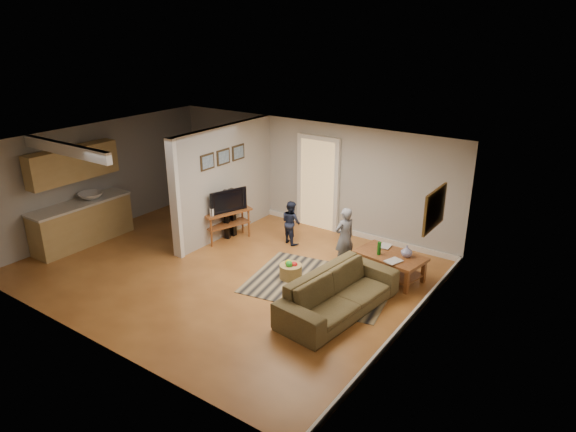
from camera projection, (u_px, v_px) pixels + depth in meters
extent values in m
plane|color=brown|center=(226.00, 269.00, 10.16)|extent=(7.50, 7.50, 0.00)
cube|color=#AEABA6|center=(309.00, 174.00, 12.02)|extent=(7.50, 0.04, 2.50)
cube|color=#AEABA6|center=(100.00, 178.00, 11.71)|extent=(0.04, 6.00, 2.50)
cube|color=#AEABA6|center=(411.00, 260.00, 7.72)|extent=(0.04, 6.00, 2.50)
cube|color=white|center=(220.00, 145.00, 9.27)|extent=(7.50, 6.00, 0.04)
cube|color=#AEABA6|center=(226.00, 181.00, 11.47)|extent=(0.15, 3.10, 2.50)
cube|color=white|center=(175.00, 200.00, 10.28)|extent=(0.22, 0.10, 2.50)
cube|color=white|center=(307.00, 221.00, 12.42)|extent=(7.50, 0.04, 0.12)
cube|color=white|center=(403.00, 327.00, 8.16)|extent=(0.04, 6.00, 0.12)
cube|color=#D8B272|center=(318.00, 185.00, 11.88)|extent=(0.90, 0.06, 2.10)
cube|color=tan|center=(82.00, 224.00, 11.22)|extent=(0.60, 2.20, 0.90)
cube|color=beige|center=(79.00, 204.00, 11.05)|extent=(0.64, 2.24, 0.05)
cube|color=tan|center=(73.00, 164.00, 10.74)|extent=(0.35, 2.00, 0.70)
imported|color=silver|center=(91.00, 199.00, 11.27)|extent=(0.54, 0.54, 0.19)
cube|color=#322616|center=(207.00, 162.00, 10.71)|extent=(0.03, 0.40, 0.34)
cube|color=#322616|center=(223.00, 157.00, 11.09)|extent=(0.03, 0.40, 0.34)
cube|color=#322616|center=(238.00, 152.00, 11.48)|extent=(0.03, 0.40, 0.34)
cube|color=brown|center=(435.00, 209.00, 8.33)|extent=(0.04, 0.90, 0.68)
cube|color=black|center=(320.00, 284.00, 9.60)|extent=(2.90, 2.33, 0.01)
imported|color=#403920|center=(338.00, 311.00, 8.71)|extent=(1.22, 2.47, 0.69)
cube|color=brown|center=(390.00, 256.00, 9.66)|extent=(1.37, 0.93, 0.06)
cube|color=silver|center=(390.00, 256.00, 9.66)|extent=(0.85, 0.56, 0.02)
cube|color=brown|center=(389.00, 270.00, 9.77)|extent=(1.25, 0.81, 0.03)
cube|color=brown|center=(357.00, 263.00, 9.91)|extent=(0.08, 0.08, 0.46)
cube|color=brown|center=(407.00, 282.00, 9.19)|extent=(0.08, 0.08, 0.46)
cube|color=brown|center=(374.00, 253.00, 10.31)|extent=(0.08, 0.08, 0.46)
cube|color=brown|center=(424.00, 271.00, 9.58)|extent=(0.08, 0.08, 0.46)
imported|color=#282E95|center=(406.00, 256.00, 9.57)|extent=(0.24, 0.24, 0.22)
cylinder|color=#135413|center=(379.00, 248.00, 9.60)|extent=(0.07, 0.07, 0.25)
imported|color=#998C4C|center=(380.00, 246.00, 10.02)|extent=(0.24, 0.30, 0.03)
imported|color=#66594C|center=(389.00, 260.00, 9.44)|extent=(0.31, 0.36, 0.02)
cube|color=brown|center=(227.00, 212.00, 11.31)|extent=(0.75, 1.17, 0.05)
cube|color=brown|center=(227.00, 224.00, 11.42)|extent=(0.68, 1.07, 0.03)
cylinder|color=brown|center=(205.00, 228.00, 11.27)|extent=(0.05, 0.05, 0.68)
cylinder|color=brown|center=(242.00, 219.00, 11.79)|extent=(0.05, 0.05, 0.68)
cylinder|color=brown|center=(211.00, 232.00, 11.07)|extent=(0.05, 0.05, 0.68)
cylinder|color=brown|center=(249.00, 223.00, 11.59)|extent=(0.05, 0.05, 0.68)
imported|color=black|center=(227.00, 211.00, 11.29)|extent=(0.40, 0.87, 0.51)
cylinder|color=white|center=(212.00, 212.00, 10.98)|extent=(0.09, 0.09, 0.16)
cube|color=black|center=(227.00, 215.00, 11.41)|extent=(0.15, 0.15, 1.14)
cube|color=black|center=(233.00, 212.00, 11.57)|extent=(0.12, 0.12, 1.12)
cylinder|color=#9D8344|center=(291.00, 271.00, 9.77)|extent=(0.43, 0.43, 0.28)
sphere|color=red|center=(294.00, 265.00, 9.72)|extent=(0.13, 0.13, 0.13)
sphere|color=yellow|center=(288.00, 263.00, 9.76)|extent=(0.13, 0.13, 0.13)
sphere|color=green|center=(289.00, 264.00, 9.66)|extent=(0.13, 0.13, 0.13)
imported|color=slate|center=(343.00, 266.00, 10.32)|extent=(0.45, 0.53, 1.23)
imported|color=#1B2139|center=(291.00, 243.00, 11.38)|extent=(0.57, 0.51, 0.97)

